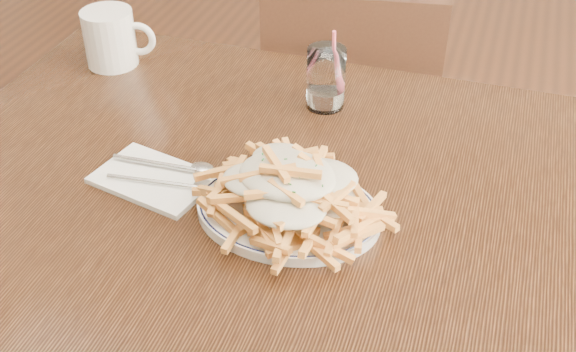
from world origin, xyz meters
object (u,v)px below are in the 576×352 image
(water_glass, at_px, (326,81))
(fries_plate, at_px, (288,211))
(chair_far, at_px, (349,122))
(table, at_px, (304,231))
(loaded_fries, at_px, (288,183))
(coffee_mug, at_px, (111,38))

(water_glass, bearing_deg, fries_plate, -84.31)
(chair_far, bearing_deg, water_glass, -84.26)
(table, xyz_separation_m, fries_plate, (-0.01, -0.06, 0.09))
(chair_far, bearing_deg, table, -83.22)
(table, distance_m, fries_plate, 0.11)
(table, distance_m, chair_far, 0.67)
(table, relative_size, chair_far, 1.45)
(table, relative_size, water_glass, 8.31)
(loaded_fries, bearing_deg, coffee_mug, 143.90)
(table, bearing_deg, chair_far, 96.78)
(chair_far, height_order, fries_plate, chair_far)
(water_glass, bearing_deg, coffee_mug, 176.63)
(loaded_fries, distance_m, coffee_mug, 0.56)
(table, distance_m, water_glass, 0.27)
(table, height_order, water_glass, water_glass)
(chair_far, relative_size, water_glass, 5.72)
(chair_far, xyz_separation_m, fries_plate, (0.07, -0.70, 0.29))
(table, bearing_deg, loaded_fries, -94.81)
(loaded_fries, bearing_deg, table, 85.19)
(table, relative_size, fries_plate, 4.14)
(water_glass, distance_m, coffee_mug, 0.42)
(loaded_fries, xyz_separation_m, water_glass, (-0.03, 0.30, -0.01))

